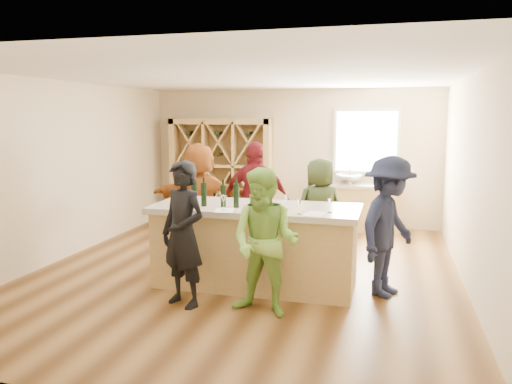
% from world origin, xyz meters
% --- Properties ---
extents(floor, '(6.00, 7.00, 0.10)m').
position_xyz_m(floor, '(0.00, 0.00, -0.05)').
color(floor, brown).
rests_on(floor, ground).
extents(ceiling, '(6.00, 7.00, 0.10)m').
position_xyz_m(ceiling, '(0.00, 0.00, 2.85)').
color(ceiling, white).
rests_on(ceiling, ground).
extents(wall_back, '(6.00, 0.10, 2.80)m').
position_xyz_m(wall_back, '(0.00, 3.55, 1.40)').
color(wall_back, beige).
rests_on(wall_back, ground).
extents(wall_front, '(6.00, 0.10, 2.80)m').
position_xyz_m(wall_front, '(0.00, -3.55, 1.40)').
color(wall_front, beige).
rests_on(wall_front, ground).
extents(wall_left, '(0.10, 7.00, 2.80)m').
position_xyz_m(wall_left, '(-3.05, 0.00, 1.40)').
color(wall_left, beige).
rests_on(wall_left, ground).
extents(wall_right, '(0.10, 7.00, 2.80)m').
position_xyz_m(wall_right, '(3.05, 0.00, 1.40)').
color(wall_right, beige).
rests_on(wall_right, ground).
extents(window_frame, '(1.30, 0.06, 1.30)m').
position_xyz_m(window_frame, '(1.50, 3.47, 1.75)').
color(window_frame, white).
rests_on(window_frame, wall_back).
extents(window_pane, '(1.18, 0.01, 1.18)m').
position_xyz_m(window_pane, '(1.50, 3.44, 1.75)').
color(window_pane, white).
rests_on(window_pane, wall_back).
extents(wine_rack, '(2.20, 0.45, 2.20)m').
position_xyz_m(wine_rack, '(-1.50, 3.27, 1.10)').
color(wine_rack, tan).
rests_on(wine_rack, floor).
extents(back_counter_base, '(1.60, 0.58, 0.86)m').
position_xyz_m(back_counter_base, '(1.40, 3.20, 0.43)').
color(back_counter_base, tan).
rests_on(back_counter_base, floor).
extents(back_counter_top, '(1.70, 0.62, 0.06)m').
position_xyz_m(back_counter_top, '(1.40, 3.20, 0.89)').
color(back_counter_top, '#BBAE99').
rests_on(back_counter_top, back_counter_base).
extents(sink, '(0.54, 0.54, 0.19)m').
position_xyz_m(sink, '(1.20, 3.20, 1.01)').
color(sink, silver).
rests_on(sink, back_counter_top).
extents(faucet, '(0.02, 0.02, 0.30)m').
position_xyz_m(faucet, '(1.20, 3.38, 1.07)').
color(faucet, silver).
rests_on(faucet, back_counter_top).
extents(tasting_counter_base, '(2.60, 1.00, 1.00)m').
position_xyz_m(tasting_counter_base, '(0.29, -0.52, 0.50)').
color(tasting_counter_base, tan).
rests_on(tasting_counter_base, floor).
extents(tasting_counter_top, '(2.72, 1.12, 0.08)m').
position_xyz_m(tasting_counter_top, '(0.29, -0.52, 1.04)').
color(tasting_counter_top, '#BBAE99').
rests_on(tasting_counter_top, tasting_counter_base).
extents(wine_bottle_a, '(0.10, 0.10, 0.33)m').
position_xyz_m(wine_bottle_a, '(-0.53, -0.63, 1.24)').
color(wine_bottle_a, black).
rests_on(wine_bottle_a, tasting_counter_top).
extents(wine_bottle_b, '(0.10, 0.10, 0.31)m').
position_xyz_m(wine_bottle_b, '(-0.36, -0.72, 1.23)').
color(wine_bottle_b, black).
rests_on(wine_bottle_b, tasting_counter_top).
extents(wine_bottle_d, '(0.08, 0.08, 0.28)m').
position_xyz_m(wine_bottle_d, '(-0.10, -0.70, 1.22)').
color(wine_bottle_d, black).
rests_on(wine_bottle_d, tasting_counter_top).
extents(wine_bottle_e, '(0.09, 0.09, 0.31)m').
position_xyz_m(wine_bottle_e, '(0.08, -0.71, 1.23)').
color(wine_bottle_e, black).
rests_on(wine_bottle_e, tasting_counter_top).
extents(wine_glass_a, '(0.10, 0.10, 0.20)m').
position_xyz_m(wine_glass_a, '(-0.01, -0.95, 1.18)').
color(wine_glass_a, white).
rests_on(wine_glass_a, tasting_counter_top).
extents(wine_glass_b, '(0.09, 0.09, 0.19)m').
position_xyz_m(wine_glass_b, '(0.43, -0.99, 1.17)').
color(wine_glass_b, white).
rests_on(wine_glass_b, tasting_counter_top).
extents(wine_glass_c, '(0.07, 0.07, 0.16)m').
position_xyz_m(wine_glass_c, '(0.94, -0.94, 1.16)').
color(wine_glass_c, white).
rests_on(wine_glass_c, tasting_counter_top).
extents(wine_glass_d, '(0.08, 0.08, 0.19)m').
position_xyz_m(wine_glass_d, '(0.74, -0.67, 1.17)').
color(wine_glass_d, white).
rests_on(wine_glass_d, tasting_counter_top).
extents(wine_glass_e, '(0.07, 0.07, 0.16)m').
position_xyz_m(wine_glass_e, '(1.29, -0.75, 1.16)').
color(wine_glass_e, white).
rests_on(wine_glass_e, tasting_counter_top).
extents(tasting_menu_a, '(0.29, 0.35, 0.00)m').
position_xyz_m(tasting_menu_a, '(-0.00, -0.94, 1.08)').
color(tasting_menu_a, white).
rests_on(tasting_menu_a, tasting_counter_top).
extents(tasting_menu_b, '(0.27, 0.33, 0.00)m').
position_xyz_m(tasting_menu_b, '(0.54, -0.92, 1.08)').
color(tasting_menu_b, white).
rests_on(tasting_menu_b, tasting_counter_top).
extents(tasting_menu_c, '(0.29, 0.36, 0.00)m').
position_xyz_m(tasting_menu_c, '(1.13, -0.87, 1.08)').
color(tasting_menu_c, white).
rests_on(tasting_menu_c, tasting_counter_top).
extents(person_near_left, '(0.76, 0.67, 1.74)m').
position_xyz_m(person_near_left, '(-0.35, -1.44, 0.87)').
color(person_near_left, black).
rests_on(person_near_left, floor).
extents(person_near_right, '(0.88, 0.58, 1.68)m').
position_xyz_m(person_near_right, '(0.65, -1.46, 0.84)').
color(person_near_right, '#8CC64C').
rests_on(person_near_right, floor).
extents(person_server, '(0.95, 1.26, 1.77)m').
position_xyz_m(person_server, '(1.99, -0.46, 0.88)').
color(person_server, '#191E38').
rests_on(person_server, floor).
extents(person_far_mid, '(1.11, 0.60, 1.86)m').
position_xyz_m(person_far_mid, '(-0.06, 0.80, 0.93)').
color(person_far_mid, '#590F14').
rests_on(person_far_mid, floor).
extents(person_far_right, '(0.94, 0.85, 1.61)m').
position_xyz_m(person_far_right, '(0.95, 0.86, 0.81)').
color(person_far_right, '#263319').
rests_on(person_far_right, floor).
extents(person_far_left, '(1.75, 0.80, 1.83)m').
position_xyz_m(person_far_left, '(-1.01, 0.79, 0.91)').
color(person_far_left, '#994C19').
rests_on(person_far_left, floor).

